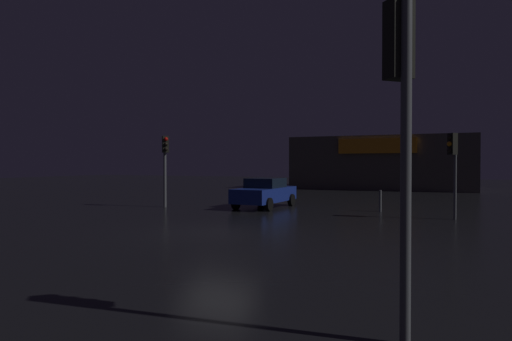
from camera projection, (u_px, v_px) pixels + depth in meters
name	position (u px, v px, depth m)	size (l,w,h in m)	color
ground_plane	(218.00, 233.00, 14.55)	(120.00, 120.00, 0.00)	black
store_building	(383.00, 163.00, 41.80)	(15.99, 9.93, 4.84)	#4C4742
traffic_signal_main	(165.00, 157.00, 23.15)	(0.42, 0.42, 3.82)	#595B60
traffic_signal_opposite	(453.00, 154.00, 17.93)	(0.42, 0.42, 3.60)	#595B60
traffic_signal_cross_left	(401.00, 96.00, 5.58)	(0.42, 0.43, 4.44)	#595B60
car_near	(265.00, 192.00, 23.00)	(2.29, 4.65, 1.56)	navy
bollard_kerb_a	(380.00, 201.00, 21.05)	(0.13, 0.13, 1.04)	#595B60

